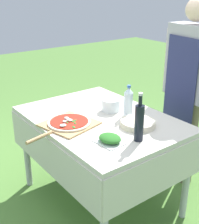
{
  "coord_description": "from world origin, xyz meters",
  "views": [
    {
      "loc": [
        1.68,
        -1.27,
        1.65
      ],
      "look_at": [
        -0.01,
        0.0,
        0.77
      ],
      "focal_mm": 50.0,
      "sensor_mm": 36.0,
      "label": 1
    }
  ],
  "objects_px": {
    "person_cook": "(189,80)",
    "oil_bottle": "(139,122)",
    "pizza_on_peel": "(68,123)",
    "mixing_tub": "(111,105)",
    "herb_container": "(110,139)",
    "plate_stack": "(138,123)",
    "prep_table": "(100,129)",
    "water_bottle": "(128,102)"
  },
  "relations": [
    {
      "from": "person_cook",
      "to": "oil_bottle",
      "type": "relative_size",
      "value": 4.94
    },
    {
      "from": "pizza_on_peel",
      "to": "mixing_tub",
      "type": "distance_m",
      "value": 0.41
    },
    {
      "from": "pizza_on_peel",
      "to": "mixing_tub",
      "type": "bearing_deg",
      "value": 81.63
    },
    {
      "from": "person_cook",
      "to": "herb_container",
      "type": "bearing_deg",
      "value": 108.12
    },
    {
      "from": "mixing_tub",
      "to": "plate_stack",
      "type": "height_order",
      "value": "mixing_tub"
    },
    {
      "from": "herb_container",
      "to": "prep_table",
      "type": "bearing_deg",
      "value": 151.56
    },
    {
      "from": "water_bottle",
      "to": "herb_container",
      "type": "distance_m",
      "value": 0.46
    },
    {
      "from": "herb_container",
      "to": "mixing_tub",
      "type": "relative_size",
      "value": 1.31
    },
    {
      "from": "person_cook",
      "to": "plate_stack",
      "type": "bearing_deg",
      "value": 106.78
    },
    {
      "from": "pizza_on_peel",
      "to": "water_bottle",
      "type": "relative_size",
      "value": 2.37
    },
    {
      "from": "herb_container",
      "to": "person_cook",
      "type": "bearing_deg",
      "value": 100.23
    },
    {
      "from": "mixing_tub",
      "to": "pizza_on_peel",
      "type": "bearing_deg",
      "value": -85.13
    },
    {
      "from": "pizza_on_peel",
      "to": "prep_table",
      "type": "bearing_deg",
      "value": 70.87
    },
    {
      "from": "pizza_on_peel",
      "to": "person_cook",
      "type": "bearing_deg",
      "value": 65.92
    },
    {
      "from": "water_bottle",
      "to": "herb_container",
      "type": "xyz_separation_m",
      "value": [
        0.25,
        -0.37,
        -0.09
      ]
    },
    {
      "from": "pizza_on_peel",
      "to": "water_bottle",
      "type": "height_order",
      "value": "water_bottle"
    },
    {
      "from": "prep_table",
      "to": "mixing_tub",
      "type": "bearing_deg",
      "value": 113.05
    },
    {
      "from": "herb_container",
      "to": "oil_bottle",
      "type": "bearing_deg",
      "value": 62.07
    },
    {
      "from": "pizza_on_peel",
      "to": "water_bottle",
      "type": "xyz_separation_m",
      "value": [
        0.12,
        0.45,
        0.1
      ]
    },
    {
      "from": "mixing_tub",
      "to": "plate_stack",
      "type": "bearing_deg",
      "value": -4.62
    },
    {
      "from": "pizza_on_peel",
      "to": "water_bottle",
      "type": "bearing_deg",
      "value": 61.58
    },
    {
      "from": "person_cook",
      "to": "water_bottle",
      "type": "bearing_deg",
      "value": 90.45
    },
    {
      "from": "herb_container",
      "to": "mixing_tub",
      "type": "height_order",
      "value": "mixing_tub"
    },
    {
      "from": "person_cook",
      "to": "prep_table",
      "type": "bearing_deg",
      "value": 85.41
    },
    {
      "from": "prep_table",
      "to": "water_bottle",
      "type": "bearing_deg",
      "value": 63.02
    },
    {
      "from": "person_cook",
      "to": "pizza_on_peel",
      "type": "relative_size",
      "value": 2.77
    },
    {
      "from": "pizza_on_peel",
      "to": "plate_stack",
      "type": "bearing_deg",
      "value": 38.42
    },
    {
      "from": "person_cook",
      "to": "plate_stack",
      "type": "xyz_separation_m",
      "value": [
        0.1,
        -0.65,
        -0.17
      ]
    },
    {
      "from": "pizza_on_peel",
      "to": "plate_stack",
      "type": "height_order",
      "value": "pizza_on_peel"
    },
    {
      "from": "prep_table",
      "to": "pizza_on_peel",
      "type": "xyz_separation_m",
      "value": [
        -0.03,
        -0.26,
        0.11
      ]
    },
    {
      "from": "prep_table",
      "to": "herb_container",
      "type": "height_order",
      "value": "herb_container"
    },
    {
      "from": "person_cook",
      "to": "plate_stack",
      "type": "relative_size",
      "value": 6.33
    },
    {
      "from": "mixing_tub",
      "to": "oil_bottle",
      "type": "bearing_deg",
      "value": -19.11
    },
    {
      "from": "oil_bottle",
      "to": "plate_stack",
      "type": "height_order",
      "value": "oil_bottle"
    },
    {
      "from": "plate_stack",
      "to": "person_cook",
      "type": "bearing_deg",
      "value": 98.89
    },
    {
      "from": "prep_table",
      "to": "herb_container",
      "type": "bearing_deg",
      "value": -28.44
    },
    {
      "from": "herb_container",
      "to": "mixing_tub",
      "type": "distance_m",
      "value": 0.52
    },
    {
      "from": "pizza_on_peel",
      "to": "oil_bottle",
      "type": "distance_m",
      "value": 0.53
    },
    {
      "from": "prep_table",
      "to": "person_cook",
      "type": "height_order",
      "value": "person_cook"
    },
    {
      "from": "prep_table",
      "to": "herb_container",
      "type": "distance_m",
      "value": 0.41
    },
    {
      "from": "person_cook",
      "to": "herb_container",
      "type": "relative_size",
      "value": 8.28
    },
    {
      "from": "pizza_on_peel",
      "to": "plate_stack",
      "type": "relative_size",
      "value": 2.29
    }
  ]
}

